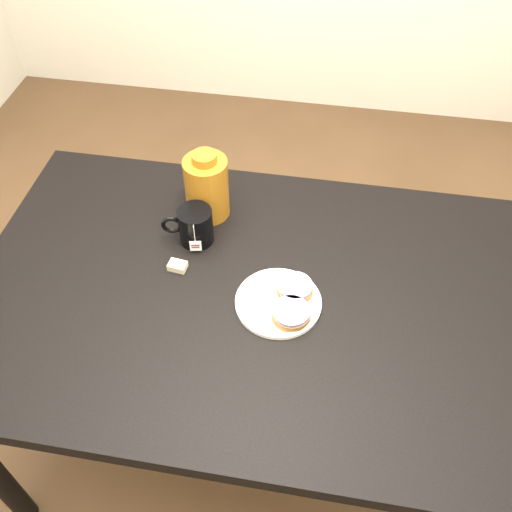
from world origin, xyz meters
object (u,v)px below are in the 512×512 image
(bagel_back, at_px, (295,288))
(mug, at_px, (195,226))
(teabag_pouch, at_px, (178,266))
(plate, at_px, (278,302))
(bagel_package, at_px, (207,187))
(bagel_front, at_px, (291,313))
(table, at_px, (253,313))

(bagel_back, relative_size, mug, 0.73)
(teabag_pouch, bearing_deg, bagel_back, -6.35)
(plate, bearing_deg, mug, 144.32)
(plate, height_order, bagel_package, bagel_package)
(teabag_pouch, xyz_separation_m, bagel_package, (0.03, 0.22, 0.08))
(bagel_front, xyz_separation_m, teabag_pouch, (-0.30, 0.11, -0.02))
(table, relative_size, teabag_pouch, 31.11)
(bagel_back, distance_m, mug, 0.31)
(teabag_pouch, relative_size, bagel_package, 0.23)
(bagel_back, bearing_deg, teabag_pouch, 173.65)
(table, bearing_deg, bagel_back, 6.32)
(table, relative_size, bagel_back, 13.53)
(bagel_back, height_order, mug, mug)
(table, xyz_separation_m, bagel_front, (0.10, -0.06, 0.11))
(mug, bearing_deg, bagel_front, -49.32)
(table, xyz_separation_m, bagel_back, (0.10, 0.01, 0.11))
(bagel_back, bearing_deg, mug, 153.32)
(mug, distance_m, teabag_pouch, 0.12)
(bagel_back, bearing_deg, plate, -134.29)
(table, bearing_deg, plate, -19.93)
(bagel_front, height_order, mug, mug)
(teabag_pouch, bearing_deg, table, -12.61)
(mug, bearing_deg, bagel_package, 73.41)
(bagel_package, bearing_deg, teabag_pouch, -98.23)
(table, height_order, teabag_pouch, teabag_pouch)
(table, height_order, bagel_package, bagel_package)
(bagel_back, relative_size, bagel_front, 1.10)
(teabag_pouch, height_order, bagel_package, bagel_package)
(plate, distance_m, mug, 0.30)
(table, distance_m, bagel_front, 0.16)
(bagel_back, distance_m, teabag_pouch, 0.30)
(bagel_front, distance_m, mug, 0.36)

